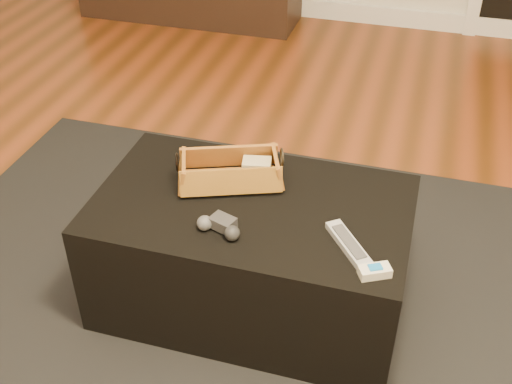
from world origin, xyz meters
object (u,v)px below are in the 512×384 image
(tv_remote, at_px, (225,179))
(silver_remote, at_px, (349,244))
(wicker_basket, at_px, (230,172))
(cream_gadget, at_px, (375,271))
(ottoman, at_px, (252,253))
(game_controller, at_px, (220,226))

(tv_remote, height_order, silver_remote, tv_remote)
(wicker_basket, distance_m, cream_gadget, 0.60)
(silver_remote, xyz_separation_m, cream_gadget, (0.09, -0.10, 0.00))
(wicker_basket, xyz_separation_m, cream_gadget, (0.51, -0.31, -0.03))
(ottoman, distance_m, game_controller, 0.29)
(wicker_basket, bearing_deg, cream_gadget, -30.95)
(tv_remote, height_order, cream_gadget, cream_gadget)
(tv_remote, distance_m, silver_remote, 0.48)
(wicker_basket, relative_size, silver_remote, 1.92)
(tv_remote, distance_m, wicker_basket, 0.03)
(cream_gadget, bearing_deg, silver_remote, 132.42)
(tv_remote, bearing_deg, silver_remote, -51.16)
(tv_remote, height_order, game_controller, game_controller)
(silver_remote, distance_m, cream_gadget, 0.13)
(ottoman, xyz_separation_m, cream_gadget, (0.42, -0.22, 0.22))
(ottoman, height_order, tv_remote, tv_remote)
(wicker_basket, xyz_separation_m, silver_remote, (0.43, -0.21, -0.03))
(game_controller, bearing_deg, ottoman, 73.54)
(tv_remote, height_order, wicker_basket, wicker_basket)
(game_controller, xyz_separation_m, cream_gadget, (0.46, -0.06, -0.01))
(tv_remote, bearing_deg, wicker_basket, 30.87)
(ottoman, xyz_separation_m, wicker_basket, (-0.10, 0.09, 0.25))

